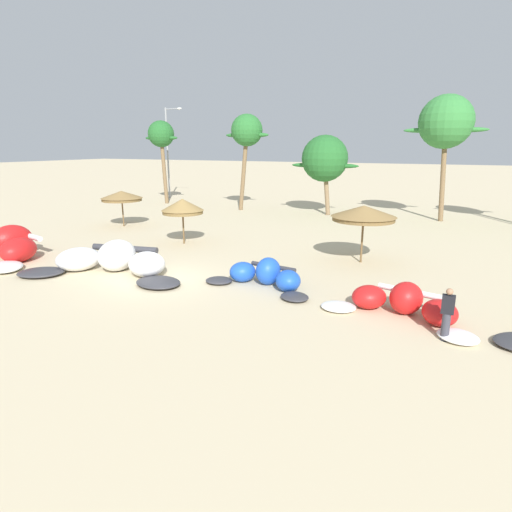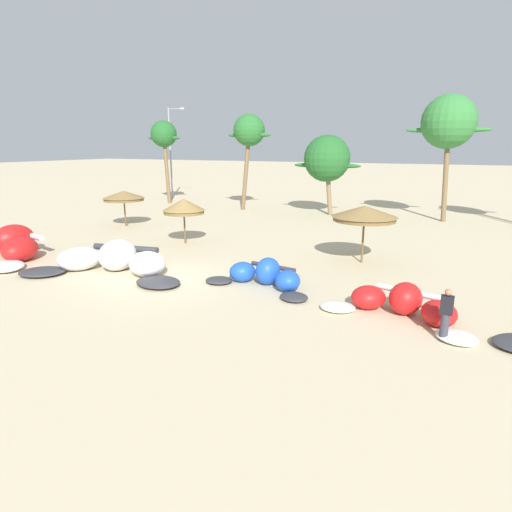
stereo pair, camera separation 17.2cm
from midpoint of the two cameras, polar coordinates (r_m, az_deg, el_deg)
name	(u,v)px [view 2 (the right image)]	position (r m, az deg, el deg)	size (l,w,h in m)	color
ground_plane	(160,280)	(18.89, -12.39, -3.11)	(260.00, 260.00, 0.00)	beige
kite_far_left	(6,244)	(25.82, -30.17, 1.36)	(7.75, 4.54, 1.59)	white
kite_left	(113,261)	(20.41, -18.30, -0.60)	(7.98, 4.45, 1.43)	#333338
kite_left_of_center	(264,276)	(17.52, 1.41, -2.65)	(4.95, 2.61, 1.14)	#333338
kite_center	(402,304)	(15.31, 19.18, -6.12)	(5.33, 3.09, 1.11)	white
beach_umbrella_near_van	(124,196)	(31.83, -17.07, 7.68)	(2.89, 2.89, 2.52)	brown
beach_umbrella_middle	(184,206)	(25.20, -9.41, 6.57)	(2.45, 2.45, 2.64)	brown
beach_umbrella_near_palms	(365,213)	(21.29, 14.48, 5.54)	(3.13, 3.13, 2.82)	brown
person_near_kites	(446,315)	(13.77, 24.28, -7.18)	(0.36, 0.24, 1.62)	#383842
palm_leftmost	(164,136)	(43.84, -12.06, 15.38)	(3.77, 2.51, 7.94)	brown
palm_left	(249,132)	(38.04, -0.80, 16.18)	(4.05, 2.70, 8.22)	brown
palm_left_of_gap	(327,159)	(36.04, 9.57, 12.63)	(5.62, 3.75, 6.46)	#7F6647
palm_center_left	(449,123)	(35.31, 24.41, 15.88)	(5.80, 3.86, 9.21)	brown
lamppost_west	(172,148)	(47.95, -11.08, 13.88)	(2.10, 0.24, 9.43)	gray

